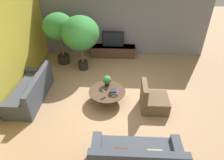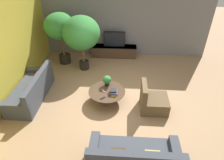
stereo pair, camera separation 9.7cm
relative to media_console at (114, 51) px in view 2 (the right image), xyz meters
The scene contains 15 objects.
ground_plane 2.96m from the media_console, 85.77° to the right, with size 24.00×24.00×0.00m, color #9E7A56.
back_wall_stone 1.31m from the media_console, 55.82° to the left, with size 7.40×0.12×3.00m, color slate.
side_wall_left 4.28m from the media_console, 138.00° to the right, with size 0.12×7.40×3.00m, color gold.
media_console is the anchor object (origin of this frame).
television 0.55m from the media_console, 90.00° to the right, with size 0.89×0.13×0.65m.
coffee_table 3.07m from the media_console, 90.92° to the right, with size 1.13×1.13×0.38m.
couch_by_wall 3.92m from the media_console, 128.43° to the right, with size 0.84×2.06×0.84m.
couch_near_entry 5.33m from the media_console, 82.09° to the right, with size 1.96×0.84×0.84m.
armchair_wicker 3.59m from the media_console, 68.42° to the right, with size 0.80×0.76×0.86m.
potted_palm_tall 2.47m from the media_console, 160.79° to the right, with size 1.21×1.21×2.06m.
potted_palm_corner 2.00m from the media_console, 134.88° to the right, with size 1.36×1.36×2.09m.
potted_plant_tabletop 2.79m from the media_console, 91.45° to the right, with size 0.27×0.27×0.35m.
book_stack 3.19m from the media_console, 87.04° to the right, with size 0.25×0.32×0.13m.
remote_black 3.43m from the media_console, 92.32° to the right, with size 0.04×0.16×0.02m, color black.
remote_silver 3.08m from the media_console, 92.94° to the right, with size 0.04×0.16×0.02m, color gray.
Camera 2 is at (0.21, -4.98, 4.09)m, focal length 32.00 mm.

